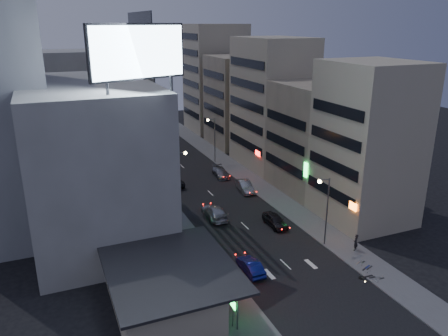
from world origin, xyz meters
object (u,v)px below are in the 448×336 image
parked_car_left (173,181)px  scooter_silver_a (382,272)px  parked_car_right_near (275,220)px  road_car_blue (251,266)px  scooter_black_b (367,262)px  parked_car_right_mid (245,186)px  scooter_black_a (373,269)px  road_car_silver (215,212)px  scooter_silver_b (362,256)px  person (356,242)px  scooter_blue (369,261)px  parked_car_right_far (221,172)px

parked_car_left → scooter_silver_a: bearing=108.9°
parked_car_right_near → road_car_blue: size_ratio=1.03×
scooter_silver_a → scooter_black_b: bearing=4.4°
parked_car_right_mid → scooter_black_a: parked_car_right_mid is taller
parked_car_left → scooter_black_b: 33.24m
parked_car_right_mid → road_car_silver: (-7.68, -7.03, 0.02)m
scooter_silver_b → parked_car_left: bearing=3.0°
parked_car_right_near → person: (5.15, -9.05, 0.31)m
scooter_black_a → scooter_silver_b: 2.89m
person → scooter_blue: (-0.69, -3.09, -0.46)m
scooter_black_a → scooter_silver_a: scooter_black_a is taller
parked_car_right_far → road_car_blue: 29.44m
person → scooter_black_a: person is taller
parked_car_right_near → scooter_silver_a: bearing=-72.9°
person → scooter_black_a: size_ratio=0.98×
parked_car_right_near → scooter_blue: bearing=-68.9°
parked_car_left → scooter_blue: parked_car_left is taller
parked_car_right_mid → scooter_silver_a: bearing=-77.6°
parked_car_right_near → parked_car_left: bearing=113.1°
scooter_black_b → parked_car_right_far: bearing=-18.8°
road_car_blue → person: 12.72m
parked_car_right_near → scooter_black_b: (3.97, -12.31, -0.15)m
scooter_black_b → scooter_silver_b: size_ratio=0.98×
person → scooter_silver_a: bearing=45.3°
scooter_black_a → scooter_silver_a: 0.90m
person → road_car_blue: bearing=-36.8°
parked_car_right_far → scooter_black_a: (2.67, -33.55, -0.00)m
parked_car_right_mid → scooter_silver_a: 26.69m
scooter_black_b → scooter_silver_a: bearing=161.2°
parked_car_right_mid → parked_car_left: (-9.29, 6.61, -0.05)m
parked_car_left → parked_car_right_far: parked_car_left is taller
parked_car_right_far → scooter_black_b: 32.22m
parked_car_right_far → parked_car_right_near: bearing=-86.9°
parked_car_right_mid → parked_car_right_far: bearing=103.2°
parked_car_right_near → parked_car_right_far: bearing=88.6°
scooter_blue → parked_car_left: bearing=-2.3°
parked_car_right_far → scooter_black_b: bearing=-79.0°
scooter_black_b → scooter_blue: bearing=-95.5°
scooter_black_b → scooter_silver_b: 1.33m
scooter_black_a → scooter_black_b: scooter_black_a is taller
scooter_blue → scooter_silver_b: (-0.04, 1.08, 0.01)m
scooter_silver_a → scooter_blue: scooter_silver_a is taller
parked_car_right_near → road_car_silver: bearing=140.4°
parked_car_right_mid → road_car_blue: (-9.17, -20.69, -0.09)m
parked_car_right_mid → scooter_blue: size_ratio=2.99×
scooter_black_a → road_car_blue: bearing=66.1°
parked_car_left → road_car_silver: bearing=96.0°
parked_car_right_mid → parked_car_left: size_ratio=0.91×
road_car_blue → scooter_black_a: road_car_blue is taller
person → scooter_silver_b: 2.19m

